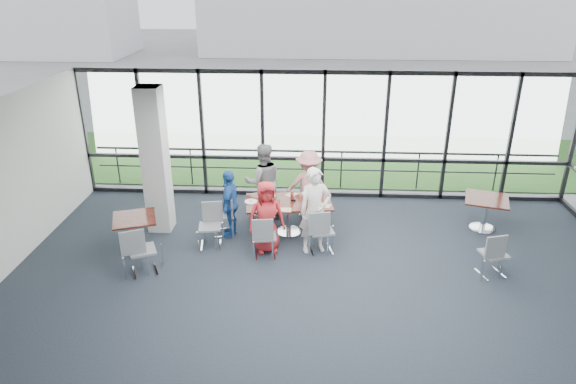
# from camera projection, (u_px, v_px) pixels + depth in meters

# --- Properties ---
(floor) EXTENTS (12.00, 10.00, 0.02)m
(floor) POSITION_uv_depth(u_px,v_px,m) (323.00, 316.00, 8.64)
(floor) COLOR #1F2530
(floor) RESTS_ON ground
(ceiling) EXTENTS (12.00, 10.00, 0.04)m
(ceiling) POSITION_uv_depth(u_px,v_px,m) (330.00, 132.00, 7.36)
(ceiling) COLOR white
(ceiling) RESTS_ON ground
(curtain_wall_back) EXTENTS (12.00, 0.10, 3.20)m
(curtain_wall_back) POSITION_uv_depth(u_px,v_px,m) (324.00, 136.00, 12.58)
(curtain_wall_back) COLOR white
(curtain_wall_back) RESTS_ON ground
(structural_column) EXTENTS (0.50, 0.50, 3.20)m
(structural_column) POSITION_uv_depth(u_px,v_px,m) (155.00, 161.00, 10.93)
(structural_column) COLOR silver
(structural_column) RESTS_ON ground
(apron) EXTENTS (80.00, 70.00, 0.02)m
(apron) POSITION_uv_depth(u_px,v_px,m) (321.00, 138.00, 17.81)
(apron) COLOR slate
(apron) RESTS_ON ground
(grass_strip) EXTENTS (80.00, 5.00, 0.01)m
(grass_strip) POSITION_uv_depth(u_px,v_px,m) (321.00, 156.00, 15.96)
(grass_strip) COLOR #235A18
(grass_strip) RESTS_ON ground
(hangar_main) EXTENTS (24.00, 10.00, 6.00)m
(hangar_main) POSITION_uv_depth(u_px,v_px,m) (377.00, 6.00, 36.55)
(hangar_main) COLOR silver
(hangar_main) RESTS_ON ground
(hangar_aux) EXTENTS (10.00, 6.00, 4.00)m
(hangar_aux) POSITION_uv_depth(u_px,v_px,m) (52.00, 24.00, 34.39)
(hangar_aux) COLOR silver
(hangar_aux) RESTS_ON ground
(guard_rail) EXTENTS (12.00, 0.06, 0.06)m
(guard_rail) POSITION_uv_depth(u_px,v_px,m) (322.00, 169.00, 13.57)
(guard_rail) COLOR #2D2D33
(guard_rail) RESTS_ON ground
(main_table) EXTENTS (1.94, 1.23, 0.75)m
(main_table) POSITION_uv_depth(u_px,v_px,m) (289.00, 207.00, 11.13)
(main_table) COLOR black
(main_table) RESTS_ON ground
(side_table_left) EXTENTS (1.06, 1.06, 0.75)m
(side_table_left) POSITION_uv_depth(u_px,v_px,m) (135.00, 223.00, 10.40)
(side_table_left) COLOR black
(side_table_left) RESTS_ON ground
(side_table_right) EXTENTS (1.11, 1.11, 0.75)m
(side_table_right) POSITION_uv_depth(u_px,v_px,m) (486.00, 203.00, 11.26)
(side_table_right) COLOR black
(side_table_right) RESTS_ON ground
(diner_near_left) EXTENTS (0.85, 0.67, 1.52)m
(diner_near_left) POSITION_uv_depth(u_px,v_px,m) (266.00, 217.00, 10.36)
(diner_near_left) COLOR red
(diner_near_left) RESTS_ON ground
(diner_near_right) EXTENTS (0.78, 0.67, 1.81)m
(diner_near_right) POSITION_uv_depth(u_px,v_px,m) (315.00, 211.00, 10.29)
(diner_near_right) COLOR white
(diner_near_right) RESTS_ON ground
(diner_far_left) EXTENTS (0.98, 0.75, 1.80)m
(diner_far_left) POSITION_uv_depth(u_px,v_px,m) (263.00, 182.00, 11.72)
(diner_far_left) COLOR gray
(diner_far_left) RESTS_ON ground
(diner_far_right) EXTENTS (1.08, 0.61, 1.63)m
(diner_far_right) POSITION_uv_depth(u_px,v_px,m) (309.00, 185.00, 11.76)
(diner_far_right) COLOR tan
(diner_far_right) RESTS_ON ground
(diner_end) EXTENTS (0.58, 0.94, 1.51)m
(diner_end) POSITION_uv_depth(u_px,v_px,m) (230.00, 203.00, 10.96)
(diner_end) COLOR #2255A4
(diner_end) RESTS_ON ground
(chair_main_nl) EXTENTS (0.49, 0.49, 0.89)m
(chair_main_nl) POSITION_uv_depth(u_px,v_px,m) (265.00, 236.00, 10.27)
(chair_main_nl) COLOR gray
(chair_main_nl) RESTS_ON ground
(chair_main_nr) EXTENTS (0.56, 0.56, 0.95)m
(chair_main_nr) POSITION_uv_depth(u_px,v_px,m) (321.00, 231.00, 10.43)
(chair_main_nr) COLOR gray
(chair_main_nr) RESTS_ON ground
(chair_main_fl) EXTENTS (0.61, 0.61, 0.97)m
(chair_main_fl) POSITION_uv_depth(u_px,v_px,m) (263.00, 197.00, 11.95)
(chair_main_fl) COLOR gray
(chair_main_fl) RESTS_ON ground
(chair_main_fr) EXTENTS (0.43, 0.43, 0.85)m
(chair_main_fr) POSITION_uv_depth(u_px,v_px,m) (308.00, 196.00, 12.12)
(chair_main_fr) COLOR gray
(chair_main_fr) RESTS_ON ground
(chair_main_end) EXTENTS (0.52, 0.52, 0.89)m
(chair_main_end) POSITION_uv_depth(u_px,v_px,m) (223.00, 215.00, 11.15)
(chair_main_end) COLOR gray
(chair_main_end) RESTS_ON ground
(chair_spare_la) EXTENTS (0.63, 0.63, 0.97)m
(chair_spare_la) POSITION_uv_depth(u_px,v_px,m) (142.00, 250.00, 9.67)
(chair_spare_la) COLOR gray
(chair_spare_la) RESTS_ON ground
(chair_spare_lb) EXTENTS (0.51, 0.51, 0.91)m
(chair_spare_lb) POSITION_uv_depth(u_px,v_px,m) (210.00, 227.00, 10.62)
(chair_spare_lb) COLOR gray
(chair_spare_lb) RESTS_ON ground
(chair_spare_r) EXTENTS (0.55, 0.55, 0.90)m
(chair_spare_r) POSITION_uv_depth(u_px,v_px,m) (494.00, 254.00, 9.62)
(chair_spare_r) COLOR gray
(chair_spare_r) RESTS_ON ground
(plate_nl) EXTENTS (0.25, 0.25, 0.01)m
(plate_nl) POSITION_uv_depth(u_px,v_px,m) (268.00, 208.00, 10.76)
(plate_nl) COLOR white
(plate_nl) RESTS_ON main_table
(plate_nr) EXTENTS (0.24, 0.24, 0.01)m
(plate_nr) POSITION_uv_depth(u_px,v_px,m) (315.00, 206.00, 10.85)
(plate_nr) COLOR white
(plate_nr) RESTS_ON main_table
(plate_fl) EXTENTS (0.27, 0.27, 0.01)m
(plate_fl) POSITION_uv_depth(u_px,v_px,m) (269.00, 196.00, 11.34)
(plate_fl) COLOR white
(plate_fl) RESTS_ON main_table
(plate_fr) EXTENTS (0.28, 0.28, 0.01)m
(plate_fr) POSITION_uv_depth(u_px,v_px,m) (308.00, 193.00, 11.44)
(plate_fr) COLOR white
(plate_fr) RESTS_ON main_table
(plate_end) EXTENTS (0.28, 0.28, 0.01)m
(plate_end) POSITION_uv_depth(u_px,v_px,m) (251.00, 202.00, 11.04)
(plate_end) COLOR white
(plate_end) RESTS_ON main_table
(tumbler_a) EXTENTS (0.08, 0.08, 0.15)m
(tumbler_a) POSITION_uv_depth(u_px,v_px,m) (278.00, 203.00, 10.79)
(tumbler_a) COLOR white
(tumbler_a) RESTS_ON main_table
(tumbler_b) EXTENTS (0.08, 0.08, 0.15)m
(tumbler_b) POSITION_uv_depth(u_px,v_px,m) (303.00, 202.00, 10.85)
(tumbler_b) COLOR white
(tumbler_b) RESTS_ON main_table
(tumbler_c) EXTENTS (0.08, 0.08, 0.15)m
(tumbler_c) POSITION_uv_depth(u_px,v_px,m) (292.00, 194.00, 11.23)
(tumbler_c) COLOR white
(tumbler_c) RESTS_ON main_table
(tumbler_d) EXTENTS (0.06, 0.06, 0.13)m
(tumbler_d) POSITION_uv_depth(u_px,v_px,m) (261.00, 203.00, 10.85)
(tumbler_d) COLOR white
(tumbler_d) RESTS_ON main_table
(menu_a) EXTENTS (0.32, 0.22, 0.00)m
(menu_a) POSITION_uv_depth(u_px,v_px,m) (284.00, 210.00, 10.68)
(menu_a) COLOR silver
(menu_a) RESTS_ON main_table
(menu_b) EXTENTS (0.34, 0.28, 0.00)m
(menu_b) POSITION_uv_depth(u_px,v_px,m) (324.00, 205.00, 10.88)
(menu_b) COLOR silver
(menu_b) RESTS_ON main_table
(menu_c) EXTENTS (0.32, 0.33, 0.00)m
(menu_c) POSITION_uv_depth(u_px,v_px,m) (292.00, 194.00, 11.41)
(menu_c) COLOR silver
(menu_c) RESTS_ON main_table
(condiment_caddy) EXTENTS (0.10, 0.07, 0.04)m
(condiment_caddy) POSITION_uv_depth(u_px,v_px,m) (293.00, 200.00, 11.09)
(condiment_caddy) COLOR black
(condiment_caddy) RESTS_ON main_table
(ketchup_bottle) EXTENTS (0.06, 0.06, 0.18)m
(ketchup_bottle) POSITION_uv_depth(u_px,v_px,m) (292.00, 197.00, 11.06)
(ketchup_bottle) COLOR maroon
(ketchup_bottle) RESTS_ON main_table
(green_bottle) EXTENTS (0.05, 0.05, 0.20)m
(green_bottle) POSITION_uv_depth(u_px,v_px,m) (292.00, 196.00, 11.11)
(green_bottle) COLOR #15662A
(green_bottle) RESTS_ON main_table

